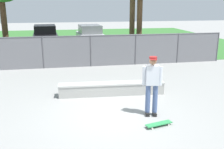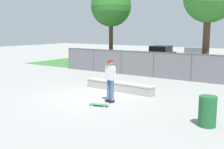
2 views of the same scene
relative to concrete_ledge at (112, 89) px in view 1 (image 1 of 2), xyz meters
name	(u,v)px [view 1 (image 1 of 2)]	position (x,y,z in m)	size (l,w,h in m)	color
ground_plane	(113,114)	(-0.29, -1.79, -0.24)	(80.00, 80.00, 0.00)	gray
grass_strip	(79,40)	(-0.29, 14.99, -0.23)	(26.97, 20.00, 0.02)	#336B2D
concrete_ledge	(112,89)	(0.00, 0.00, 0.00)	(3.98, 0.71, 0.48)	#999993
skateboarder	(152,83)	(0.86, -2.03, 0.79)	(0.59, 0.35, 1.84)	black
skateboard	(159,124)	(0.83, -2.81, -0.17)	(0.82, 0.39, 0.09)	#2D8C4C
chainlink_fence	(91,50)	(-0.29, 4.69, 0.68)	(15.04, 0.07, 1.70)	#4C4C51
car_black	(45,36)	(-3.10, 12.05, 0.60)	(2.24, 4.31, 1.66)	black
car_silver	(90,36)	(0.40, 11.58, 0.60)	(2.24, 4.31, 1.66)	#B7BABF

